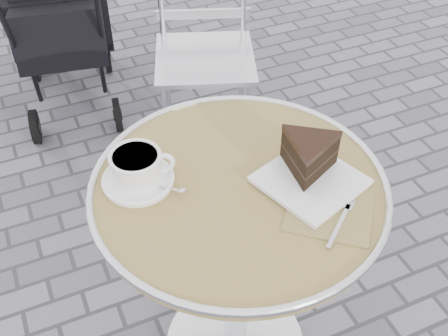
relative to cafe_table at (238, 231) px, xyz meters
name	(u,v)px	position (x,y,z in m)	size (l,w,h in m)	color
cafe_table	(238,231)	(0.00, 0.00, 0.00)	(0.72, 0.72, 0.74)	silver
cappuccino_set	(138,170)	(-0.21, 0.10, 0.20)	(0.17, 0.17, 0.09)	white
cake_plate_set	(310,161)	(0.16, -0.04, 0.22)	(0.27, 0.35, 0.11)	#8D754D
bistro_chair	(203,27)	(0.34, 1.06, -0.02)	(0.51, 0.51, 0.88)	silver
baby_stroller	(60,22)	(-0.16, 1.60, -0.16)	(0.54, 0.93, 0.91)	black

